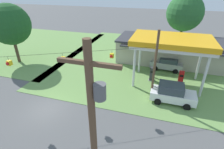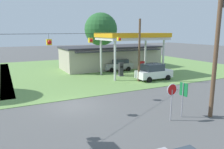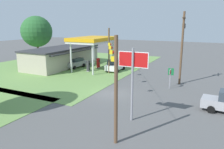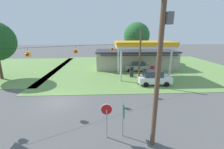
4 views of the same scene
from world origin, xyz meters
The scene contains 13 objects.
ground_plane centered at (0.00, 0.00, 0.00)m, with size 160.00×160.00×0.00m, color #565656.
grass_verge_station_corner centered at (12.73, 15.67, 0.02)m, with size 36.00×28.00×0.04m, color #6B934C.
grass_verge_opposite_corner centered at (-16.00, 16.00, 0.02)m, with size 24.00×24.00×0.04m, color #6B934C.
gas_station_canopy centered at (10.73, 8.72, 5.10)m, with size 8.63×5.49×5.64m.
gas_station_store centered at (11.03, 15.65, 1.78)m, with size 15.87×7.03×3.53m.
fuel_pump_near centered at (9.05, 8.72, 0.85)m, with size 0.71×0.56×1.79m.
fuel_pump_far centered at (12.41, 8.72, 0.85)m, with size 0.71×0.56×1.79m.
car_at_pumps_front centered at (11.42, 4.85, 1.01)m, with size 4.42×2.13×2.01m.
car_at_pumps_rear centered at (10.72, 12.58, 0.91)m, with size 4.48×2.36×1.74m.
utility_pole_main centered at (7.80, -6.38, 5.26)m, with size 2.20×0.44×9.39m.
signal_span_gantry centered at (0.00, -0.01, 3.98)m, with size 19.00×10.24×7.23m.
tree_behind_station centered at (12.68, 23.34, 6.27)m, with size 6.31×6.31×9.44m.
tree_west_verge centered at (-11.17, 8.65, 5.70)m, with size 5.71×5.71×8.57m.
Camera 1 is at (9.96, -10.98, 10.82)m, focal length 28.00 mm.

